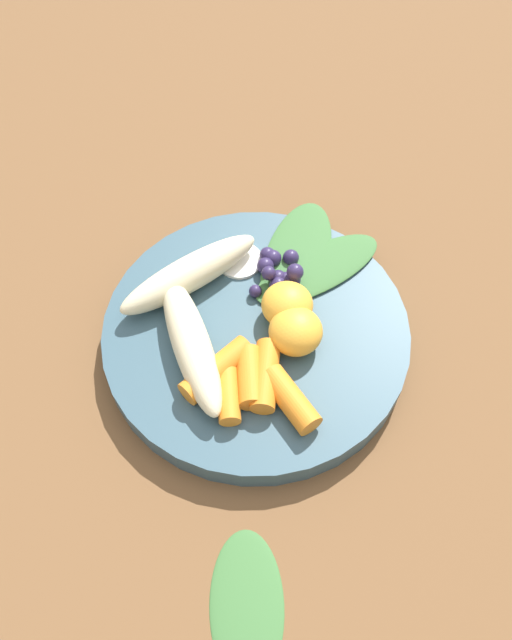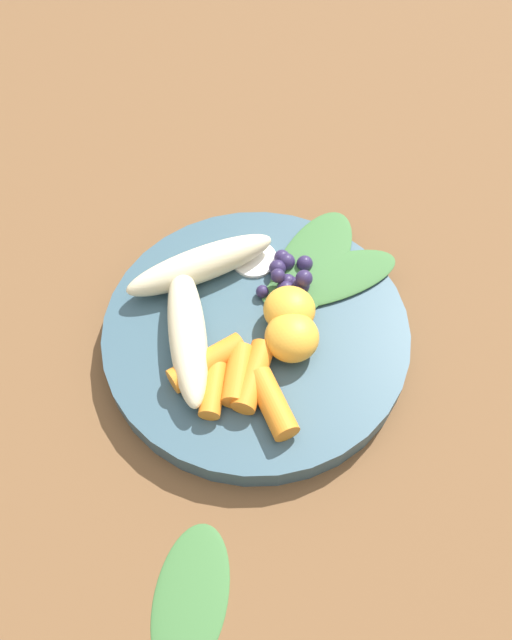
# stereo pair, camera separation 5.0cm
# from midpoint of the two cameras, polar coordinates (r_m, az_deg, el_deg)

# --- Properties ---
(ground_plane) EXTENTS (2.40, 2.40, 0.00)m
(ground_plane) POSITION_cam_midpoint_polar(r_m,az_deg,el_deg) (0.52, -2.71, -2.14)
(ground_plane) COLOR brown
(bowl) EXTENTS (0.25, 0.25, 0.02)m
(bowl) POSITION_cam_midpoint_polar(r_m,az_deg,el_deg) (0.52, -2.75, -1.50)
(bowl) COLOR #385666
(bowl) RESTS_ON ground_plane
(banana_peeled_left) EXTENTS (0.07, 0.13, 0.03)m
(banana_peeled_left) POSITION_cam_midpoint_polar(r_m,az_deg,el_deg) (0.49, -8.77, -2.31)
(banana_peeled_left) COLOR beige
(banana_peeled_left) RESTS_ON bowl
(banana_peeled_right) EXTENTS (0.13, 0.04, 0.03)m
(banana_peeled_right) POSITION_cam_midpoint_polar(r_m,az_deg,el_deg) (0.52, -8.71, 3.94)
(banana_peeled_right) COLOR beige
(banana_peeled_right) RESTS_ON bowl
(orange_segment_near) EXTENTS (0.04, 0.04, 0.03)m
(orange_segment_near) POSITION_cam_midpoint_polar(r_m,az_deg,el_deg) (0.50, -0.02, 1.16)
(orange_segment_near) COLOR #F4A833
(orange_segment_near) RESTS_ON bowl
(orange_segment_far) EXTENTS (0.04, 0.04, 0.03)m
(orange_segment_far) POSITION_cam_midpoint_polar(r_m,az_deg,el_deg) (0.48, 0.67, -1.24)
(orange_segment_far) COLOR #F4A833
(orange_segment_far) RESTS_ON bowl
(carrot_front) EXTENTS (0.06, 0.02, 0.02)m
(carrot_front) POSITION_cam_midpoint_polar(r_m,az_deg,el_deg) (0.48, -6.52, -4.70)
(carrot_front) COLOR orange
(carrot_front) RESTS_ON bowl
(carrot_mid_left) EXTENTS (0.05, 0.05, 0.02)m
(carrot_mid_left) POSITION_cam_midpoint_polar(r_m,az_deg,el_deg) (0.47, -5.57, -6.33)
(carrot_mid_left) COLOR orange
(carrot_mid_left) RESTS_ON bowl
(carrot_mid_right) EXTENTS (0.04, 0.05, 0.02)m
(carrot_mid_right) POSITION_cam_midpoint_polar(r_m,az_deg,el_deg) (0.47, -3.55, -5.39)
(carrot_mid_right) COLOR orange
(carrot_mid_right) RESTS_ON bowl
(carrot_rear) EXTENTS (0.05, 0.05, 0.02)m
(carrot_rear) POSITION_cam_midpoint_polar(r_m,az_deg,el_deg) (0.47, -2.15, -5.27)
(carrot_rear) COLOR orange
(carrot_rear) RESTS_ON bowl
(carrot_small) EXTENTS (0.03, 0.05, 0.02)m
(carrot_small) POSITION_cam_midpoint_polar(r_m,az_deg,el_deg) (0.46, 0.04, -7.40)
(carrot_small) COLOR orange
(carrot_small) RESTS_ON bowl
(blueberry_pile) EXTENTS (0.06, 0.06, 0.03)m
(blueberry_pile) POSITION_cam_midpoint_polar(r_m,az_deg,el_deg) (0.52, -0.59, 4.08)
(blueberry_pile) COLOR #2D234C
(blueberry_pile) RESTS_ON bowl
(coconut_shred_patch) EXTENTS (0.04, 0.04, 0.00)m
(coconut_shred_patch) POSITION_cam_midpoint_polar(r_m,az_deg,el_deg) (0.54, -4.11, 5.19)
(coconut_shred_patch) COLOR white
(coconut_shred_patch) RESTS_ON bowl
(kale_leaf_left) EXTENTS (0.13, 0.06, 0.00)m
(kale_leaf_left) POSITION_cam_midpoint_polar(r_m,az_deg,el_deg) (0.54, 2.94, 4.45)
(kale_leaf_left) COLOR #3D7038
(kale_leaf_left) RESTS_ON bowl
(kale_leaf_right) EXTENTS (0.14, 0.12, 0.00)m
(kale_leaf_right) POSITION_cam_midpoint_polar(r_m,az_deg,el_deg) (0.54, 1.07, 5.47)
(kale_leaf_right) COLOR #3D7038
(kale_leaf_right) RESTS_ON bowl
(kale_leaf_stray) EXTENTS (0.10, 0.11, 0.01)m
(kale_leaf_stray) POSITION_cam_midpoint_polar(r_m,az_deg,el_deg) (0.45, -4.27, -24.45)
(kale_leaf_stray) COLOR #3D7038
(kale_leaf_stray) RESTS_ON ground_plane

